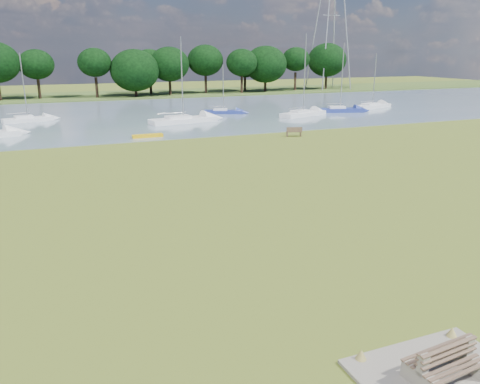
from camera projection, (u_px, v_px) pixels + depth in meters
name	position (u px, v px, depth m)	size (l,w,h in m)	color
ground	(240.00, 213.00, 24.41)	(220.00, 220.00, 0.00)	olive
river	(122.00, 115.00, 61.75)	(220.00, 40.00, 0.10)	slate
far_bank	(99.00, 96.00, 88.42)	(220.00, 20.00, 0.40)	#4C6626
concrete_pad	(443.00, 379.00, 11.95)	(4.20, 3.20, 0.10)	gray
bench_pair	(445.00, 363.00, 11.81)	(2.02, 1.30, 1.04)	gray
riverbank_bench	(294.00, 132.00, 46.17)	(1.64, 0.92, 0.97)	brown
kayak	(148.00, 136.00, 45.65)	(2.96, 0.69, 0.30)	#E0AB0B
tree_line	(41.00, 66.00, 79.85)	(123.65, 7.98, 9.66)	black
sailboat_0	(372.00, 105.00, 69.47)	(6.94, 3.61, 7.78)	white
sailboat_1	(183.00, 118.00, 55.07)	(8.28, 3.54, 9.69)	white
sailboat_5	(340.00, 108.00, 64.57)	(6.57, 3.44, 9.16)	navy
sailboat_6	(223.00, 111.00, 63.09)	(5.35, 3.37, 6.40)	navy
sailboat_7	(27.00, 118.00, 55.75)	(5.87, 2.99, 7.93)	white
sailboat_8	(303.00, 112.00, 60.67)	(7.21, 4.17, 10.22)	white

